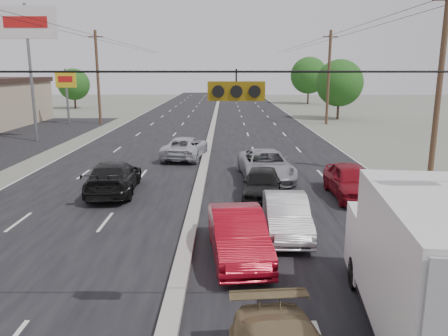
{
  "coord_description": "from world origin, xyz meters",
  "views": [
    {
      "loc": [
        1.29,
        -8.19,
        5.82
      ],
      "look_at": [
        1.26,
        7.96,
        2.2
      ],
      "focal_mm": 35.0,
      "sensor_mm": 36.0,
      "label": 1
    }
  ],
  "objects_px": {
    "pole_sign_billboard": "(27,31)",
    "oncoming_near": "(114,177)",
    "utility_pole_left_c": "(98,77)",
    "utility_pole_right_b": "(439,84)",
    "tree_left_far": "(74,84)",
    "queue_car_b": "(286,216)",
    "box_truck": "(430,268)",
    "red_sedan": "(238,235)",
    "oncoming_far": "(185,148)",
    "tree_right_far": "(309,75)",
    "pole_sign_far": "(66,84)",
    "queue_car_a": "(262,184)",
    "queue_car_e": "(351,181)",
    "queue_car_c": "(266,166)",
    "utility_pole_right_c": "(329,77)",
    "tree_right_mid": "(339,83)"
  },
  "relations": [
    {
      "from": "pole_sign_far",
      "to": "tree_right_mid",
      "type": "distance_m",
      "value": 31.4
    },
    {
      "from": "pole_sign_billboard",
      "to": "oncoming_near",
      "type": "bearing_deg",
      "value": -56.53
    },
    {
      "from": "queue_car_c",
      "to": "queue_car_b",
      "type": "bearing_deg",
      "value": -94.31
    },
    {
      "from": "queue_car_c",
      "to": "tree_left_far",
      "type": "bearing_deg",
      "value": 115.17
    },
    {
      "from": "red_sedan",
      "to": "oncoming_far",
      "type": "height_order",
      "value": "red_sedan"
    },
    {
      "from": "utility_pole_left_c",
      "to": "red_sedan",
      "type": "distance_m",
      "value": 38.27
    },
    {
      "from": "box_truck",
      "to": "pole_sign_billboard",
      "type": "bearing_deg",
      "value": 133.02
    },
    {
      "from": "utility_pole_right_c",
      "to": "tree_right_far",
      "type": "distance_m",
      "value": 30.2
    },
    {
      "from": "utility_pole_right_b",
      "to": "pole_sign_billboard",
      "type": "height_order",
      "value": "pole_sign_billboard"
    },
    {
      "from": "utility_pole_right_b",
      "to": "box_truck",
      "type": "xyz_separation_m",
      "value": [
        -6.92,
        -14.75,
        -3.33
      ]
    },
    {
      "from": "pole_sign_far",
      "to": "oncoming_far",
      "type": "distance_m",
      "value": 24.42
    },
    {
      "from": "tree_left_far",
      "to": "queue_car_b",
      "type": "distance_m",
      "value": 59.11
    },
    {
      "from": "box_truck",
      "to": "queue_car_c",
      "type": "bearing_deg",
      "value": 105.21
    },
    {
      "from": "pole_sign_far",
      "to": "tree_right_far",
      "type": "xyz_separation_m",
      "value": [
        32.0,
        30.0,
        0.55
      ]
    },
    {
      "from": "utility_pole_right_b",
      "to": "oncoming_far",
      "type": "bearing_deg",
      "value": 157.45
    },
    {
      "from": "queue_car_b",
      "to": "queue_car_e",
      "type": "xyz_separation_m",
      "value": [
        3.66,
        4.71,
        0.08
      ]
    },
    {
      "from": "pole_sign_billboard",
      "to": "queue_car_a",
      "type": "distance_m",
      "value": 25.6
    },
    {
      "from": "pole_sign_far",
      "to": "queue_car_a",
      "type": "height_order",
      "value": "pole_sign_far"
    },
    {
      "from": "utility_pole_left_c",
      "to": "utility_pole_right_b",
      "type": "relative_size",
      "value": 1.0
    },
    {
      "from": "utility_pole_left_c",
      "to": "queue_car_e",
      "type": "xyz_separation_m",
      "value": [
        19.66,
        -28.54,
        -4.32
      ]
    },
    {
      "from": "utility_pole_right_b",
      "to": "tree_left_far",
      "type": "height_order",
      "value": "utility_pole_right_b"
    },
    {
      "from": "box_truck",
      "to": "red_sedan",
      "type": "xyz_separation_m",
      "value": [
        -3.87,
        4.48,
        -1.02
      ]
    },
    {
      "from": "utility_pole_right_c",
      "to": "tree_right_mid",
      "type": "relative_size",
      "value": 1.4
    },
    {
      "from": "queue_car_c",
      "to": "oncoming_near",
      "type": "distance_m",
      "value": 8.03
    },
    {
      "from": "queue_car_c",
      "to": "utility_pole_left_c",
      "type": "bearing_deg",
      "value": 118.2
    },
    {
      "from": "pole_sign_billboard",
      "to": "tree_right_far",
      "type": "distance_m",
      "value": 52.05
    },
    {
      "from": "tree_right_mid",
      "to": "utility_pole_left_c",
      "type": "bearing_deg",
      "value": -169.7
    },
    {
      "from": "utility_pole_left_c",
      "to": "queue_car_e",
      "type": "relative_size",
      "value": 2.17
    },
    {
      "from": "oncoming_far",
      "to": "red_sedan",
      "type": "bearing_deg",
      "value": 108.36
    },
    {
      "from": "tree_left_far",
      "to": "queue_car_b",
      "type": "height_order",
      "value": "tree_left_far"
    },
    {
      "from": "utility_pole_left_c",
      "to": "tree_right_mid",
      "type": "relative_size",
      "value": 1.4
    },
    {
      "from": "utility_pole_left_c",
      "to": "pole_sign_far",
      "type": "distance_m",
      "value": 3.57
    },
    {
      "from": "utility_pole_right_c",
      "to": "pole_sign_far",
      "type": "distance_m",
      "value": 28.51
    },
    {
      "from": "oncoming_near",
      "to": "pole_sign_far",
      "type": "bearing_deg",
      "value": -70.76
    },
    {
      "from": "pole_sign_billboard",
      "to": "utility_pole_right_c",
      "type": "bearing_deg",
      "value": 23.96
    },
    {
      "from": "utility_pole_right_b",
      "to": "utility_pole_right_c",
      "type": "height_order",
      "value": "same"
    },
    {
      "from": "tree_left_far",
      "to": "box_truck",
      "type": "height_order",
      "value": "tree_left_far"
    },
    {
      "from": "pole_sign_far",
      "to": "red_sedan",
      "type": "relative_size",
      "value": 1.3
    },
    {
      "from": "queue_car_c",
      "to": "tree_right_far",
      "type": "bearing_deg",
      "value": 72.91
    },
    {
      "from": "pole_sign_billboard",
      "to": "queue_car_e",
      "type": "height_order",
      "value": "pole_sign_billboard"
    },
    {
      "from": "utility_pole_right_c",
      "to": "queue_car_b",
      "type": "distance_m",
      "value": 34.72
    },
    {
      "from": "tree_right_far",
      "to": "box_truck",
      "type": "height_order",
      "value": "tree_right_far"
    },
    {
      "from": "utility_pole_right_b",
      "to": "pole_sign_billboard",
      "type": "xyz_separation_m",
      "value": [
        -27.0,
        13.0,
        3.76
      ]
    },
    {
      "from": "box_truck",
      "to": "queue_car_e",
      "type": "bearing_deg",
      "value": 89.12
    },
    {
      "from": "tree_right_far",
      "to": "queue_car_a",
      "type": "relative_size",
      "value": 1.92
    },
    {
      "from": "pole_sign_far",
      "to": "queue_car_b",
      "type": "relative_size",
      "value": 1.39
    },
    {
      "from": "red_sedan",
      "to": "queue_car_a",
      "type": "xyz_separation_m",
      "value": [
        1.3,
        6.45,
        -0.04
      ]
    },
    {
      "from": "queue_car_b",
      "to": "box_truck",
      "type": "bearing_deg",
      "value": -70.66
    },
    {
      "from": "utility_pole_right_c",
      "to": "pole_sign_far",
      "type": "bearing_deg",
      "value": -180.0
    },
    {
      "from": "utility_pole_left_c",
      "to": "tree_left_far",
      "type": "relative_size",
      "value": 1.63
    }
  ]
}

